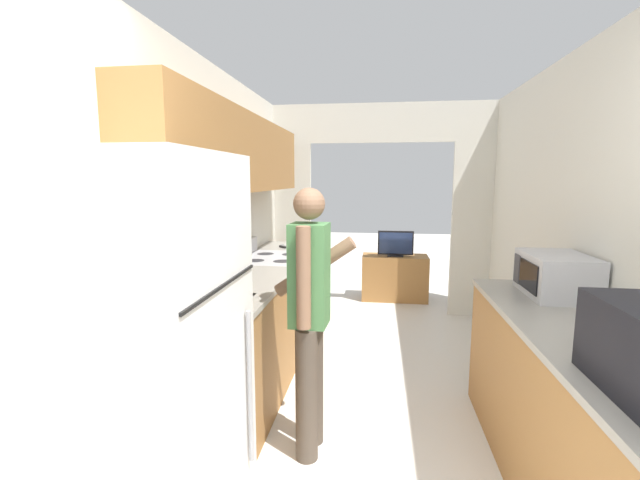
{
  "coord_description": "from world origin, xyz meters",
  "views": [
    {
      "loc": [
        -0.01,
        -0.91,
        1.63
      ],
      "look_at": [
        -0.55,
        2.96,
        1.07
      ],
      "focal_mm": 24.0,
      "sensor_mm": 36.0,
      "label": 1
    }
  ],
  "objects_px": {
    "refrigerator": "(138,377)",
    "knife": "(284,246)",
    "person": "(310,315)",
    "microwave": "(556,275)",
    "tv_cabinet": "(395,277)",
    "television": "(396,244)",
    "range_oven": "(274,303)"
  },
  "relations": [
    {
      "from": "range_oven",
      "to": "tv_cabinet",
      "type": "bearing_deg",
      "value": 58.11
    },
    {
      "from": "person",
      "to": "knife",
      "type": "height_order",
      "value": "person"
    },
    {
      "from": "television",
      "to": "range_oven",
      "type": "bearing_deg",
      "value": -122.46
    },
    {
      "from": "refrigerator",
      "to": "knife",
      "type": "distance_m",
      "value": 2.97
    },
    {
      "from": "microwave",
      "to": "knife",
      "type": "relative_size",
      "value": 1.76
    },
    {
      "from": "microwave",
      "to": "knife",
      "type": "distance_m",
      "value": 2.68
    },
    {
      "from": "knife",
      "to": "person",
      "type": "bearing_deg",
      "value": -116.12
    },
    {
      "from": "range_oven",
      "to": "microwave",
      "type": "relative_size",
      "value": 2.04
    },
    {
      "from": "tv_cabinet",
      "to": "knife",
      "type": "relative_size",
      "value": 3.01
    },
    {
      "from": "tv_cabinet",
      "to": "knife",
      "type": "height_order",
      "value": "knife"
    },
    {
      "from": "person",
      "to": "knife",
      "type": "distance_m",
      "value": 2.16
    },
    {
      "from": "range_oven",
      "to": "person",
      "type": "bearing_deg",
      "value": -68.36
    },
    {
      "from": "microwave",
      "to": "tv_cabinet",
      "type": "xyz_separation_m",
      "value": [
        -0.87,
        2.97,
        -0.73
      ]
    },
    {
      "from": "tv_cabinet",
      "to": "television",
      "type": "distance_m",
      "value": 0.47
    },
    {
      "from": "refrigerator",
      "to": "microwave",
      "type": "distance_m",
      "value": 2.42
    },
    {
      "from": "person",
      "to": "television",
      "type": "relative_size",
      "value": 3.37
    },
    {
      "from": "refrigerator",
      "to": "tv_cabinet",
      "type": "relative_size",
      "value": 1.98
    },
    {
      "from": "knife",
      "to": "refrigerator",
      "type": "bearing_deg",
      "value": -131.06
    },
    {
      "from": "range_oven",
      "to": "knife",
      "type": "relative_size",
      "value": 3.6
    },
    {
      "from": "tv_cabinet",
      "to": "microwave",
      "type": "bearing_deg",
      "value": -73.64
    },
    {
      "from": "refrigerator",
      "to": "microwave",
      "type": "bearing_deg",
      "value": 33.1
    },
    {
      "from": "person",
      "to": "knife",
      "type": "relative_size",
      "value": 5.46
    },
    {
      "from": "knife",
      "to": "television",
      "type": "bearing_deg",
      "value": 3.26
    },
    {
      "from": "range_oven",
      "to": "knife",
      "type": "bearing_deg",
      "value": 93.39
    },
    {
      "from": "tv_cabinet",
      "to": "television",
      "type": "bearing_deg",
      "value": -90.0
    },
    {
      "from": "microwave",
      "to": "television",
      "type": "distance_m",
      "value": 3.07
    },
    {
      "from": "knife",
      "to": "microwave",
      "type": "bearing_deg",
      "value": -80.81
    },
    {
      "from": "range_oven",
      "to": "television",
      "type": "relative_size",
      "value": 2.22
    },
    {
      "from": "refrigerator",
      "to": "microwave",
      "type": "height_order",
      "value": "refrigerator"
    },
    {
      "from": "tv_cabinet",
      "to": "knife",
      "type": "xyz_separation_m",
      "value": [
        -1.23,
        -1.32,
        0.61
      ]
    },
    {
      "from": "person",
      "to": "television",
      "type": "bearing_deg",
      "value": -7.12
    },
    {
      "from": "refrigerator",
      "to": "television",
      "type": "distance_m",
      "value": 4.4
    }
  ]
}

